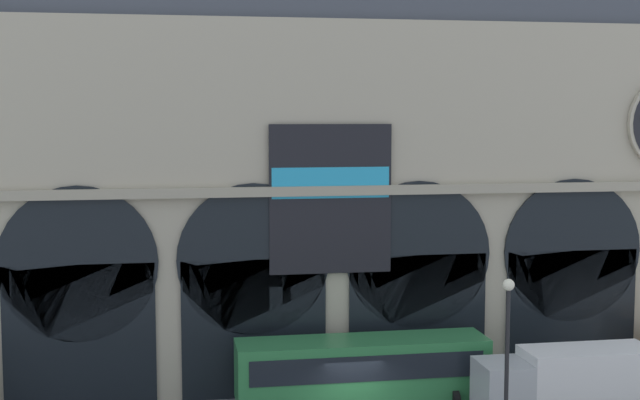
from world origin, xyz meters
TOP-DOWN VIEW (x-y plane):
  - station_building at (0.02, 7.95)m, footprint 39.78×6.32m
  - bus_center at (0.66, 2.56)m, footprint 11.00×3.25m
  - box_truck_mideast at (8.73, -0.56)m, footprint 7.50×2.91m
  - street_lamp_quayside at (4.58, -4.18)m, footprint 0.44×0.44m

SIDE VIEW (x-z plane):
  - box_truck_mideast at x=8.73m, z-range 0.14..3.26m
  - bus_center at x=0.66m, z-range 0.23..3.33m
  - street_lamp_quayside at x=4.58m, z-range 0.96..7.86m
  - station_building at x=0.02m, z-range -0.23..20.47m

